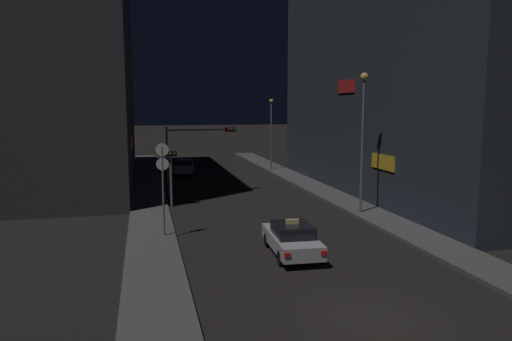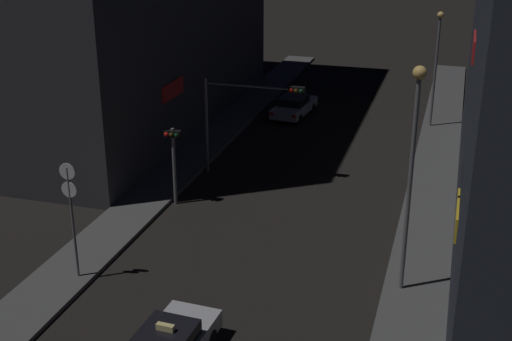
% 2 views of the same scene
% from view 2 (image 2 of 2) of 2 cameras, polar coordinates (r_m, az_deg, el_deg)
% --- Properties ---
extents(sidewalk_left, '(2.35, 52.39, 0.18)m').
position_cam_2_polar(sidewalk_left, '(38.74, -5.07, 1.21)').
color(sidewalk_left, '#4C4C4C').
rests_on(sidewalk_left, ground_plane).
extents(sidewalk_right, '(2.35, 52.39, 0.18)m').
position_cam_2_polar(sidewalk_right, '(36.28, 14.32, -0.86)').
color(sidewalk_right, '#4C4C4C').
rests_on(sidewalk_right, ground_plane).
extents(far_car, '(2.24, 4.61, 1.42)m').
position_cam_2_polar(far_car, '(45.69, 3.14, 5.32)').
color(far_car, '#B7B7BC').
rests_on(far_car, ground_plane).
extents(traffic_light_overhead, '(5.21, 0.42, 5.02)m').
position_cam_2_polar(traffic_light_overhead, '(34.92, -0.92, 5.24)').
color(traffic_light_overhead, slate).
rests_on(traffic_light_overhead, ground_plane).
extents(traffic_light_left_kerb, '(0.80, 0.42, 3.73)m').
position_cam_2_polar(traffic_light_left_kerb, '(32.06, -6.80, 1.64)').
color(traffic_light_left_kerb, slate).
rests_on(traffic_light_left_kerb, ground_plane).
extents(sign_pole_left, '(0.62, 0.10, 4.57)m').
position_cam_2_polar(sign_pole_left, '(26.15, -14.91, -3.06)').
color(sign_pole_left, slate).
rests_on(sign_pole_left, sidewalk_left).
extents(street_lamp_near_block, '(0.47, 0.47, 8.27)m').
position_cam_2_polar(street_lamp_near_block, '(24.10, 12.74, 1.54)').
color(street_lamp_near_block, slate).
rests_on(street_lamp_near_block, sidewalk_right).
extents(street_lamp_far_block, '(0.40, 0.40, 7.03)m').
position_cam_2_polar(street_lamp_far_block, '(43.71, 14.59, 8.97)').
color(street_lamp_far_block, slate).
rests_on(street_lamp_far_block, sidewalk_right).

